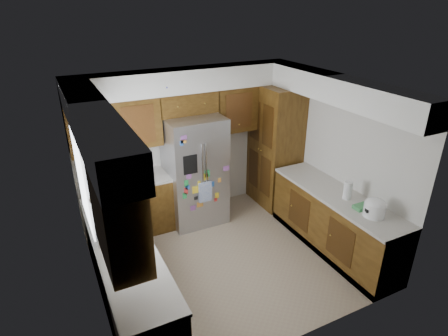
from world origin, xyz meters
The scene contains 12 objects.
floor centered at (0.00, 0.00, 0.00)m, with size 3.60×3.60×0.00m, color tan.
room_shell centered at (-0.11, 0.36, 1.82)m, with size 3.64×3.24×2.52m.
left_counter_run centered at (-1.36, 0.03, 0.43)m, with size 1.36×3.20×0.92m.
right_counter_run centered at (1.50, -0.47, 0.42)m, with size 0.63×2.25×0.92m.
pantry centered at (1.50, 1.15, 1.07)m, with size 0.60×0.90×2.15m, color #3B230B.
fridge centered at (0.00, 1.20, 0.90)m, with size 0.90×0.79×1.80m.
bridge_cabinet centered at (0.00, 1.43, 1.98)m, with size 0.96×0.34×0.35m, color #3B230B.
fridge_top_items centered at (-0.12, 1.38, 2.27)m, with size 0.77×0.33×0.27m.
sink_assembly centered at (-1.50, 0.10, 0.99)m, with size 0.52×0.72×0.37m.
left_counter_clutter centered at (-1.45, 0.83, 1.05)m, with size 0.39×0.84×0.38m.
rice_cooker centered at (1.50, -1.12, 1.04)m, with size 0.28×0.27×0.24m.
paper_towel centered at (1.51, -0.63, 1.05)m, with size 0.11×0.11×0.26m, color white.
Camera 1 is at (-2.04, -3.93, 3.46)m, focal length 30.00 mm.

